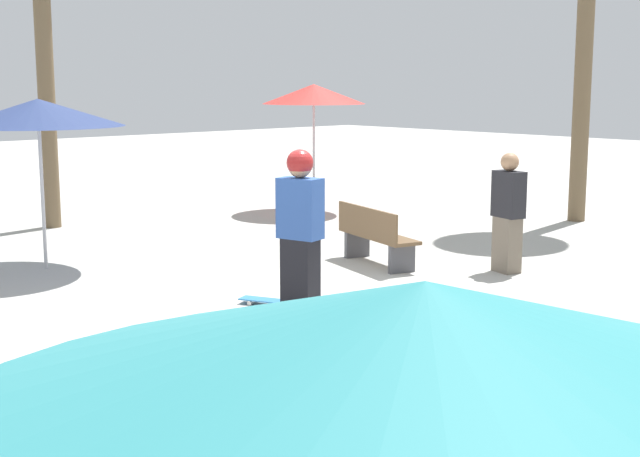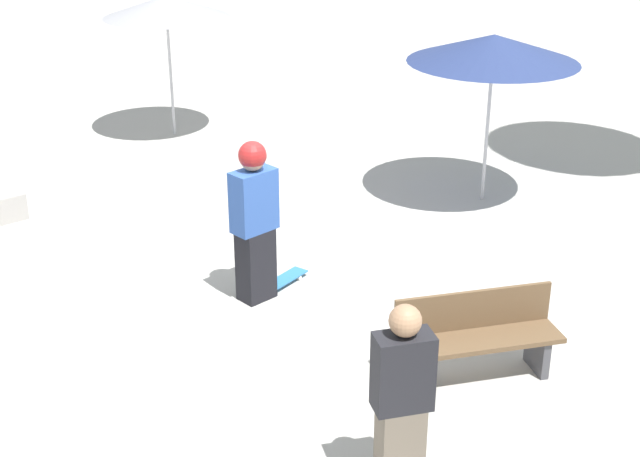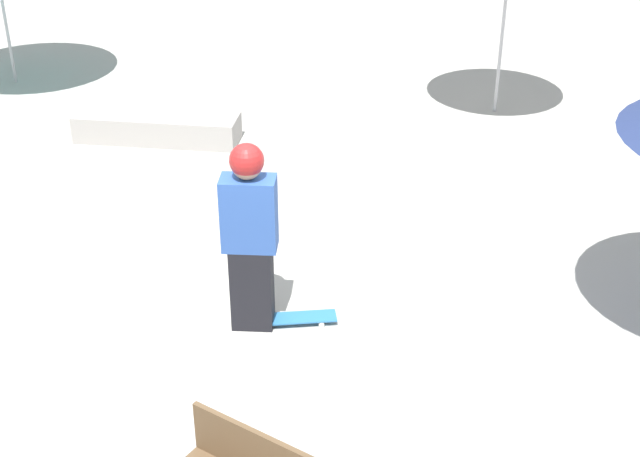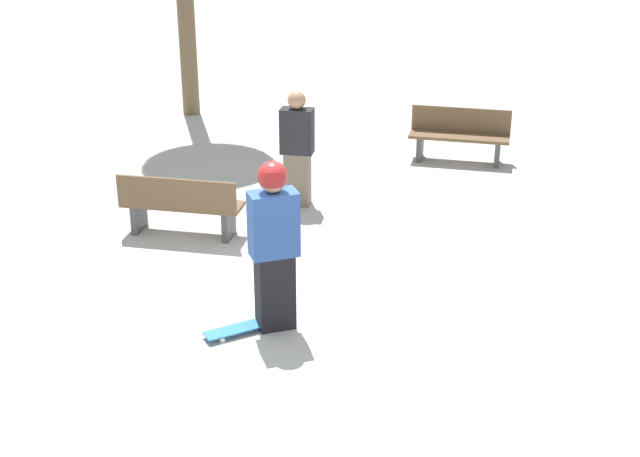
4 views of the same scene
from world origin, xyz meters
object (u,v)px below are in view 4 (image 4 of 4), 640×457
(skater_main, at_px, (274,240))
(bench_near, at_px, (181,206))
(skateboard, at_px, (241,328))
(bystander_watching, at_px, (297,149))
(bench_far, at_px, (460,135))

(skater_main, bearing_deg, bench_near, -79.21)
(skateboard, distance_m, bystander_watching, 3.77)
(skater_main, height_order, bench_near, skater_main)
(skater_main, xyz_separation_m, bystander_watching, (-0.38, -3.48, -0.18))
(skater_main, xyz_separation_m, skateboard, (0.37, 0.13, -0.95))
(skateboard, height_order, bench_near, bench_near)
(skater_main, height_order, bench_far, skater_main)
(skater_main, relative_size, bench_near, 1.13)
(bench_near, height_order, bystander_watching, bystander_watching)
(skater_main, bearing_deg, bystander_watching, -111.10)
(bench_far, bearing_deg, skater_main, 75.84)
(bench_near, distance_m, bystander_watching, 1.91)
(skateboard, height_order, bench_far, bench_far)
(skateboard, xyz_separation_m, bench_near, (0.81, -2.60, 0.37))
(skateboard, bearing_deg, skater_main, 174.60)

